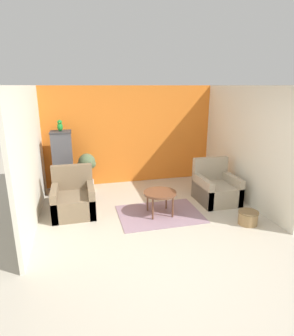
{
  "coord_description": "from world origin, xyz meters",
  "views": [
    {
      "loc": [
        -1.32,
        -3.51,
        2.45
      ],
      "look_at": [
        0.0,
        1.71,
        0.86
      ],
      "focal_mm": 30.0,
      "sensor_mm": 36.0,
      "label": 1
    }
  ],
  "objects_px": {
    "coffee_table": "(160,194)",
    "wicker_basket": "(248,217)",
    "potted_plant": "(87,167)",
    "armchair_left": "(74,200)",
    "parrot": "(60,126)",
    "birdcage": "(63,164)",
    "armchair_right": "(216,189)"
  },
  "relations": [
    {
      "from": "coffee_table",
      "to": "potted_plant",
      "type": "distance_m",
      "value": 2.17
    },
    {
      "from": "coffee_table",
      "to": "potted_plant",
      "type": "relative_size",
      "value": 0.71
    },
    {
      "from": "potted_plant",
      "to": "wicker_basket",
      "type": "relative_size",
      "value": 2.51
    },
    {
      "from": "birdcage",
      "to": "coffee_table",
      "type": "bearing_deg",
      "value": -41.43
    },
    {
      "from": "armchair_right",
      "to": "wicker_basket",
      "type": "bearing_deg",
      "value": -86.41
    },
    {
      "from": "parrot",
      "to": "potted_plant",
      "type": "height_order",
      "value": "parrot"
    },
    {
      "from": "armchair_left",
      "to": "potted_plant",
      "type": "bearing_deg",
      "value": 74.98
    },
    {
      "from": "potted_plant",
      "to": "birdcage",
      "type": "bearing_deg",
      "value": -167.23
    },
    {
      "from": "parrot",
      "to": "wicker_basket",
      "type": "bearing_deg",
      "value": -36.17
    },
    {
      "from": "potted_plant",
      "to": "coffee_table",
      "type": "bearing_deg",
      "value": -53.14
    },
    {
      "from": "armchair_left",
      "to": "birdcage",
      "type": "bearing_deg",
      "value": 99.81
    },
    {
      "from": "coffee_table",
      "to": "parrot",
      "type": "distance_m",
      "value": 2.7
    },
    {
      "from": "coffee_table",
      "to": "armchair_right",
      "type": "bearing_deg",
      "value": 14.31
    },
    {
      "from": "coffee_table",
      "to": "birdcage",
      "type": "xyz_separation_m",
      "value": [
        -1.82,
        1.61,
        0.3
      ]
    },
    {
      "from": "armchair_left",
      "to": "armchair_right",
      "type": "distance_m",
      "value": 3.01
    },
    {
      "from": "coffee_table",
      "to": "wicker_basket",
      "type": "distance_m",
      "value": 1.67
    },
    {
      "from": "coffee_table",
      "to": "birdcage",
      "type": "bearing_deg",
      "value": 138.57
    },
    {
      "from": "birdcage",
      "to": "parrot",
      "type": "height_order",
      "value": "parrot"
    },
    {
      "from": "parrot",
      "to": "wicker_basket",
      "type": "distance_m",
      "value": 4.31
    },
    {
      "from": "armchair_left",
      "to": "wicker_basket",
      "type": "height_order",
      "value": "armchair_left"
    },
    {
      "from": "armchair_left",
      "to": "wicker_basket",
      "type": "xyz_separation_m",
      "value": [
        3.08,
        -1.27,
        -0.15
      ]
    },
    {
      "from": "armchair_left",
      "to": "potted_plant",
      "type": "xyz_separation_m",
      "value": [
        0.33,
        1.24,
        0.31
      ]
    },
    {
      "from": "armchair_right",
      "to": "wicker_basket",
      "type": "height_order",
      "value": "armchair_right"
    },
    {
      "from": "armchair_right",
      "to": "potted_plant",
      "type": "bearing_deg",
      "value": 152.75
    },
    {
      "from": "coffee_table",
      "to": "armchair_left",
      "type": "distance_m",
      "value": 1.71
    },
    {
      "from": "armchair_left",
      "to": "coffee_table",
      "type": "bearing_deg",
      "value": -16.63
    },
    {
      "from": "wicker_basket",
      "to": "potted_plant",
      "type": "bearing_deg",
      "value": 137.57
    },
    {
      "from": "armchair_left",
      "to": "armchair_right",
      "type": "height_order",
      "value": "same"
    },
    {
      "from": "birdcage",
      "to": "potted_plant",
      "type": "relative_size",
      "value": 1.63
    },
    {
      "from": "armchair_left",
      "to": "potted_plant",
      "type": "height_order",
      "value": "armchair_left"
    },
    {
      "from": "coffee_table",
      "to": "wicker_basket",
      "type": "bearing_deg",
      "value": -28.32
    },
    {
      "from": "parrot",
      "to": "potted_plant",
      "type": "xyz_separation_m",
      "value": [
        0.53,
        0.12,
        -1.0
      ]
    }
  ]
}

